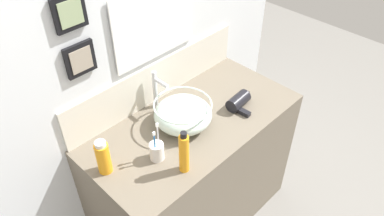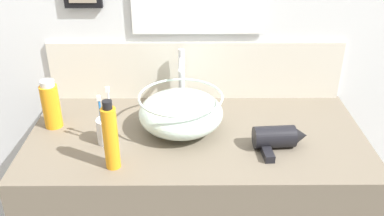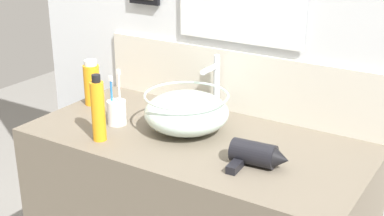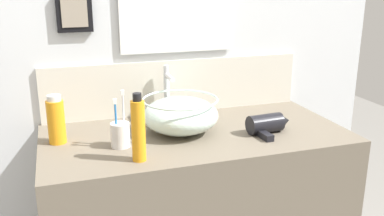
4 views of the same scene
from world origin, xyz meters
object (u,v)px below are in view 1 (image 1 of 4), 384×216
(lotion_bottle, at_px, (103,157))
(faucet, at_px, (156,88))
(toothbrush_cup, at_px, (157,151))
(glass_bowl_sink, at_px, (183,114))
(hair_drier, at_px, (240,100))
(soap_dispenser, at_px, (184,153))

(lotion_bottle, bearing_deg, faucet, 19.89)
(faucet, bearing_deg, toothbrush_cup, -131.83)
(lotion_bottle, bearing_deg, toothbrush_cup, -27.14)
(glass_bowl_sink, height_order, faucet, faucet)
(glass_bowl_sink, bearing_deg, toothbrush_cup, -162.14)
(glass_bowl_sink, xyz_separation_m, toothbrush_cup, (-0.24, -0.08, -0.02))
(glass_bowl_sink, height_order, lotion_bottle, lotion_bottle)
(glass_bowl_sink, height_order, hair_drier, glass_bowl_sink)
(soap_dispenser, bearing_deg, glass_bowl_sink, 46.59)
(toothbrush_cup, bearing_deg, faucet, 48.17)
(toothbrush_cup, bearing_deg, glass_bowl_sink, 17.86)
(faucet, xyz_separation_m, lotion_bottle, (-0.45, -0.16, -0.04))
(faucet, height_order, lotion_bottle, faucet)
(lotion_bottle, bearing_deg, hair_drier, -10.18)
(toothbrush_cup, bearing_deg, hair_drier, -3.18)
(hair_drier, xyz_separation_m, lotion_bottle, (-0.77, 0.14, 0.05))
(faucet, relative_size, soap_dispenser, 0.98)
(hair_drier, distance_m, soap_dispenser, 0.54)
(glass_bowl_sink, distance_m, lotion_bottle, 0.45)
(faucet, xyz_separation_m, toothbrush_cup, (-0.24, -0.27, -0.08))
(toothbrush_cup, bearing_deg, soap_dispenser, -73.99)
(hair_drier, bearing_deg, faucet, 136.58)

